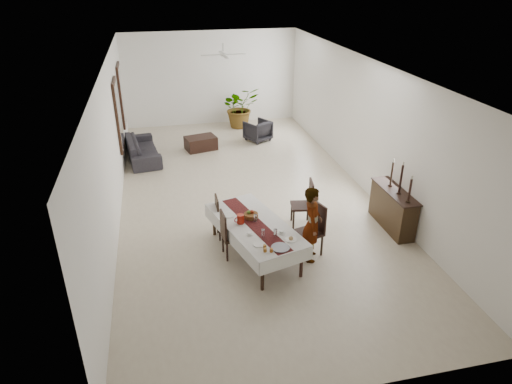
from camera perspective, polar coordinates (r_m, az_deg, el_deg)
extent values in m
cube|color=beige|center=(11.33, -1.28, -0.41)|extent=(6.00, 12.00, 0.00)
cube|color=white|center=(10.29, -1.46, 15.69)|extent=(6.00, 12.00, 0.02)
cube|color=white|center=(16.42, -5.63, 13.95)|extent=(6.00, 0.02, 3.20)
cube|color=white|center=(5.62, 11.12, -12.92)|extent=(6.00, 0.02, 3.20)
cube|color=white|center=(10.57, -17.60, 5.75)|extent=(0.02, 12.00, 3.20)
cube|color=white|center=(11.63, 13.43, 8.11)|extent=(0.02, 12.00, 3.20)
cube|color=black|center=(8.75, -0.19, -4.14)|extent=(1.48, 2.37, 0.05)
cylinder|color=black|center=(8.02, 0.81, -10.30)|extent=(0.08, 0.08, 0.64)
cylinder|color=black|center=(8.37, 5.70, -8.69)|extent=(0.08, 0.08, 0.64)
cylinder|color=black|center=(9.60, -5.27, -3.67)|extent=(0.08, 0.08, 0.64)
cylinder|color=black|center=(9.89, -0.98, -2.58)|extent=(0.08, 0.08, 0.64)
cube|color=silver|center=(8.74, -0.19, -3.98)|extent=(1.68, 2.57, 0.01)
cube|color=silver|center=(8.60, -3.35, -5.59)|extent=(0.65, 2.28, 0.27)
cube|color=white|center=(9.04, 2.82, -3.89)|extent=(0.65, 2.28, 0.27)
cube|color=white|center=(7.95, 3.86, -8.59)|extent=(1.04, 0.30, 0.27)
cube|color=white|center=(9.73, -3.46, -1.56)|extent=(1.04, 0.30, 0.27)
cube|color=#5B1A1A|center=(8.73, -0.19, -3.94)|extent=(0.93, 2.29, 0.00)
cylinder|color=#991A0B|center=(8.70, -1.95, -3.39)|extent=(0.17, 0.17, 0.18)
torus|color=#9C0B10|center=(8.68, -2.41, -3.51)|extent=(0.11, 0.05, 0.11)
cylinder|color=silver|center=(8.30, 2.43, -5.13)|extent=(0.06, 0.06, 0.16)
cylinder|color=white|center=(8.28, 0.90, -5.19)|extent=(0.06, 0.06, 0.16)
cylinder|color=white|center=(8.75, -0.07, -3.31)|extent=(0.06, 0.06, 0.16)
cylinder|color=silver|center=(8.43, 3.23, -5.00)|extent=(0.08, 0.08, 0.05)
cylinder|color=silver|center=(8.44, 3.23, -5.13)|extent=(0.14, 0.14, 0.01)
cylinder|color=white|center=(8.37, -0.82, -5.22)|extent=(0.08, 0.08, 0.05)
cylinder|color=silver|center=(8.38, -0.82, -5.35)|extent=(0.14, 0.14, 0.01)
cylinder|color=white|center=(8.26, 4.39, -5.95)|extent=(0.22, 0.22, 0.01)
sphere|color=tan|center=(8.24, 4.39, -5.80)|extent=(0.08, 0.08, 0.08)
cylinder|color=silver|center=(8.11, 0.39, -6.54)|extent=(0.22, 0.22, 0.01)
cylinder|color=silver|center=(9.01, -3.35, -2.93)|extent=(0.22, 0.22, 0.01)
cylinder|color=#434449|center=(8.02, 3.07, -6.95)|extent=(0.33, 0.33, 0.02)
cylinder|color=#954D15|center=(7.90, 1.92, -7.28)|extent=(0.06, 0.06, 0.07)
cylinder|color=#935615|center=(7.90, 1.14, -7.27)|extent=(0.06, 0.06, 0.07)
cylinder|color=brown|center=(7.99, 1.10, -6.86)|extent=(0.06, 0.06, 0.07)
cylinder|color=brown|center=(8.91, -0.62, -2.97)|extent=(0.27, 0.27, 0.09)
sphere|color=maroon|center=(8.90, -0.52, -2.49)|extent=(0.08, 0.08, 0.08)
sphere|color=#4A7A24|center=(8.88, -0.92, -2.56)|extent=(0.07, 0.07, 0.07)
cube|color=black|center=(8.94, 6.67, -5.08)|extent=(0.56, 0.56, 0.05)
cylinder|color=black|center=(9.04, 8.22, -6.65)|extent=(0.06, 0.06, 0.45)
cylinder|color=black|center=(9.29, 6.88, -5.57)|extent=(0.06, 0.06, 0.45)
cylinder|color=black|center=(8.86, 6.27, -7.30)|extent=(0.06, 0.06, 0.45)
cylinder|color=black|center=(9.11, 4.97, -6.18)|extent=(0.06, 0.06, 0.45)
cube|color=black|center=(8.89, 7.86, -3.05)|extent=(0.16, 0.44, 0.57)
cube|color=black|center=(9.91, 5.68, -1.74)|extent=(0.51, 0.51, 0.05)
cylinder|color=black|center=(9.90, 6.78, -3.44)|extent=(0.05, 0.05, 0.43)
cylinder|color=black|center=(10.21, 6.48, -2.44)|extent=(0.05, 0.05, 0.43)
cylinder|color=black|center=(9.85, 4.71, -3.50)|extent=(0.05, 0.05, 0.43)
cylinder|color=black|center=(10.16, 4.48, -2.49)|extent=(0.05, 0.05, 0.43)
cube|color=black|center=(9.80, 6.91, -0.17)|extent=(0.12, 0.44, 0.56)
cube|color=black|center=(8.86, -2.88, -5.56)|extent=(0.44, 0.44, 0.05)
cylinder|color=black|center=(9.08, -4.15, -6.40)|extent=(0.04, 0.04, 0.40)
cylinder|color=black|center=(8.81, -3.62, -7.52)|extent=(0.04, 0.04, 0.40)
cylinder|color=black|center=(9.15, -2.12, -6.06)|extent=(0.04, 0.04, 0.40)
cylinder|color=black|center=(8.88, -1.52, -7.16)|extent=(0.04, 0.04, 0.40)
cube|color=black|center=(8.68, -4.11, -4.19)|extent=(0.07, 0.41, 0.52)
cube|color=black|center=(9.49, -3.77, -3.36)|extent=(0.39, 0.39, 0.04)
cylinder|color=black|center=(9.72, -4.82, -4.11)|extent=(0.04, 0.04, 0.39)
cylinder|color=black|center=(9.44, -4.54, -5.07)|extent=(0.04, 0.04, 0.39)
cylinder|color=black|center=(9.75, -2.95, -3.91)|extent=(0.04, 0.04, 0.39)
cylinder|color=black|center=(9.48, -2.62, -4.87)|extent=(0.04, 0.04, 0.39)
cube|color=black|center=(9.34, -4.90, -2.05)|extent=(0.04, 0.39, 0.50)
imported|color=gray|center=(8.66, 7.04, -4.00)|extent=(0.52, 0.64, 1.51)
cube|color=black|center=(10.22, 16.70, -2.11)|extent=(0.38, 1.42, 0.85)
cube|color=black|center=(10.03, 17.02, 0.10)|extent=(0.42, 1.47, 0.03)
cylinder|color=black|center=(9.62, 18.48, -1.09)|extent=(0.09, 0.09, 0.03)
cylinder|color=black|center=(9.51, 18.69, 0.25)|extent=(0.05, 0.05, 0.47)
cylinder|color=beige|center=(9.40, 18.93, 1.75)|extent=(0.03, 0.03, 0.08)
cylinder|color=black|center=(9.90, 17.42, -0.11)|extent=(0.09, 0.09, 0.03)
cylinder|color=black|center=(9.77, 17.67, 1.58)|extent=(0.05, 0.05, 0.61)
cylinder|color=white|center=(9.64, 17.95, 3.44)|extent=(0.03, 0.03, 0.08)
cylinder|color=black|center=(10.20, 16.42, 0.82)|extent=(0.09, 0.09, 0.03)
cylinder|color=black|center=(10.09, 16.62, 2.22)|extent=(0.05, 0.05, 0.52)
cylinder|color=white|center=(9.97, 16.84, 3.78)|extent=(0.03, 0.03, 0.08)
imported|color=#2C292E|center=(13.81, -13.99, 5.24)|extent=(1.08, 2.18, 0.61)
imported|color=#242226|center=(14.89, 0.22, 7.68)|extent=(0.97, 0.98, 0.66)
cube|color=black|center=(14.26, -6.91, 6.09)|extent=(1.03, 0.80, 0.41)
imported|color=#345B24|center=(16.14, -2.01, 10.56)|extent=(1.50, 1.38, 1.41)
cube|color=black|center=(12.66, -16.85, 9.18)|extent=(0.06, 1.05, 1.85)
cube|color=silver|center=(12.66, -16.69, 9.20)|extent=(0.01, 0.90, 1.70)
cube|color=black|center=(14.68, -16.48, 11.52)|extent=(0.06, 1.05, 1.85)
cube|color=silver|center=(14.68, -16.34, 11.53)|extent=(0.01, 0.90, 1.70)
cylinder|color=silver|center=(13.22, -4.13, 17.60)|extent=(0.04, 0.04, 0.20)
cylinder|color=white|center=(13.25, -4.10, 16.74)|extent=(0.16, 0.16, 0.08)
cube|color=white|center=(13.59, -4.34, 16.98)|extent=(0.10, 0.55, 0.01)
cube|color=silver|center=(12.91, -3.85, 16.49)|extent=(0.10, 0.55, 0.01)
cube|color=silver|center=(13.31, -2.55, 16.82)|extent=(0.55, 0.10, 0.01)
cube|color=white|center=(13.21, -5.67, 16.65)|extent=(0.55, 0.10, 0.01)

